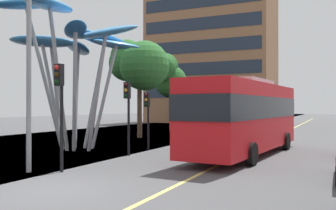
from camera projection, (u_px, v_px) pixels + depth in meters
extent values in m
cube|color=#4C4C4F|center=(58.00, 192.00, 10.82)|extent=(120.00, 240.00, 0.10)
cube|color=#E0D666|center=(146.00, 201.00, 9.62)|extent=(0.16, 144.00, 0.01)
cube|color=red|center=(246.00, 116.00, 18.50)|extent=(3.43, 11.26, 3.18)
cube|color=black|center=(246.00, 107.00, 18.50)|extent=(3.46, 11.38, 1.02)
cube|color=yellow|center=(273.00, 94.00, 23.27)|extent=(1.35, 0.22, 0.36)
cube|color=#B2B2B7|center=(246.00, 82.00, 18.51)|extent=(2.17, 4.03, 0.24)
cylinder|color=black|center=(286.00, 141.00, 20.88)|extent=(0.36, 0.98, 0.96)
cylinder|color=black|center=(244.00, 139.00, 22.09)|extent=(0.36, 0.98, 0.96)
cylinder|color=black|center=(252.00, 154.00, 15.24)|extent=(0.36, 0.98, 0.96)
cylinder|color=black|center=(198.00, 151.00, 16.45)|extent=(0.36, 0.98, 0.96)
cylinder|color=#9EA0A5|center=(97.00, 92.00, 20.07)|extent=(1.42, 0.35, 6.41)
ellipsoid|color=#4CA3E5|center=(106.00, 32.00, 19.77)|extent=(4.17, 2.04, 0.97)
cylinder|color=#9EA0A5|center=(105.00, 95.00, 21.82)|extent=(1.19, 1.46, 6.23)
ellipsoid|color=#4CA3E5|center=(117.00, 43.00, 22.18)|extent=(2.75, 3.05, 0.71)
cylinder|color=#9EA0A5|center=(95.00, 93.00, 22.20)|extent=(0.62, 1.74, 6.54)
ellipsoid|color=#4299E0|center=(105.00, 40.00, 22.82)|extent=(2.48, 4.34, 1.11)
cylinder|color=#9EA0A5|center=(77.00, 96.00, 22.63)|extent=(1.26, 1.85, 6.17)
ellipsoid|color=#2D7FD1|center=(78.00, 48.00, 23.57)|extent=(3.40, 4.22, 0.87)
cylinder|color=#9EA0A5|center=(57.00, 96.00, 21.67)|extent=(1.16, 0.34, 6.16)
ellipsoid|color=#4299E0|center=(51.00, 44.00, 21.94)|extent=(3.42, 1.77, 0.56)
cylinder|color=#9EA0A5|center=(52.00, 95.00, 21.21)|extent=(1.52, 0.55, 6.20)
ellipsoid|color=#4CA3E5|center=(42.00, 41.00, 21.35)|extent=(4.30, 2.37, 1.04)
cylinder|color=#9EA0A5|center=(44.00, 78.00, 20.38)|extent=(1.60, 1.68, 7.99)
ellipsoid|color=#388EDB|center=(26.00, 4.00, 20.03)|extent=(3.29, 3.36, 0.96)
cylinder|color=#9EA0A5|center=(59.00, 81.00, 19.53)|extent=(0.50, 1.92, 7.59)
ellipsoid|color=#4CA3E5|center=(49.00, 5.00, 18.72)|extent=(2.09, 3.98, 0.60)
cylinder|color=#9EA0A5|center=(75.00, 93.00, 19.61)|extent=(1.28, 1.41, 6.37)
ellipsoid|color=#2D7FD1|center=(75.00, 30.00, 18.90)|extent=(2.80, 2.94, 0.70)
cylinder|color=black|center=(62.00, 118.00, 13.78)|extent=(0.12, 0.12, 3.99)
cube|color=black|center=(59.00, 75.00, 13.66)|extent=(0.28, 0.24, 0.80)
sphere|color=red|center=(57.00, 67.00, 13.55)|extent=(0.18, 0.18, 0.18)
sphere|color=#3A2707|center=(57.00, 75.00, 13.55)|extent=(0.18, 0.18, 0.18)
sphere|color=black|center=(57.00, 82.00, 13.54)|extent=(0.18, 0.18, 0.18)
cylinder|color=black|center=(129.00, 119.00, 18.42)|extent=(0.12, 0.12, 3.62)
cube|color=black|center=(127.00, 90.00, 18.30)|extent=(0.28, 0.24, 0.80)
sphere|color=#390706|center=(126.00, 85.00, 18.18)|extent=(0.18, 0.18, 0.18)
sphere|color=orange|center=(126.00, 90.00, 18.18)|extent=(0.18, 0.18, 0.18)
sphere|color=black|center=(126.00, 96.00, 18.18)|extent=(0.18, 0.18, 0.18)
cylinder|color=black|center=(148.00, 121.00, 21.07)|extent=(0.12, 0.12, 3.21)
cube|color=black|center=(147.00, 100.00, 20.95)|extent=(0.28, 0.24, 0.80)
sphere|color=#390706|center=(146.00, 95.00, 20.83)|extent=(0.18, 0.18, 0.18)
sphere|color=orange|center=(146.00, 100.00, 20.83)|extent=(0.18, 0.18, 0.18)
sphere|color=black|center=(146.00, 104.00, 20.83)|extent=(0.18, 0.18, 0.18)
cylinder|color=gray|center=(29.00, 67.00, 13.75)|extent=(0.18, 0.18, 7.76)
cylinder|color=brown|center=(140.00, 112.00, 29.14)|extent=(0.37, 0.37, 4.00)
sphere|color=#2D6B2D|center=(127.00, 63.00, 29.22)|extent=(2.88, 2.88, 2.88)
sphere|color=#2D6B2D|center=(144.00, 66.00, 27.84)|extent=(3.73, 3.73, 3.73)
sphere|color=#2D6B2D|center=(127.00, 56.00, 29.32)|extent=(2.64, 2.64, 2.64)
cylinder|color=brown|center=(171.00, 112.00, 37.97)|extent=(0.44, 0.44, 3.78)
sphere|color=#286028|center=(171.00, 82.00, 38.93)|extent=(3.39, 3.39, 3.39)
sphere|color=#286028|center=(162.00, 70.00, 37.56)|extent=(2.51, 2.51, 2.51)
sphere|color=#286028|center=(163.00, 67.00, 37.56)|extent=(2.56, 2.56, 2.56)
sphere|color=#286028|center=(165.00, 66.00, 38.71)|extent=(2.78, 2.78, 2.78)
cube|color=#8E6042|center=(212.00, 50.00, 57.41)|extent=(18.22, 11.00, 22.16)
cube|color=#1E2838|center=(200.00, 91.00, 52.36)|extent=(17.13, 0.08, 1.77)
cube|color=#1E2838|center=(200.00, 69.00, 52.37)|extent=(17.13, 0.08, 1.77)
cube|color=#1E2838|center=(200.00, 46.00, 52.39)|extent=(17.13, 0.08, 1.77)
cube|color=#1E2838|center=(200.00, 24.00, 52.40)|extent=(17.13, 0.08, 1.77)
cube|color=#1E2838|center=(200.00, 1.00, 52.41)|extent=(17.13, 0.08, 1.77)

